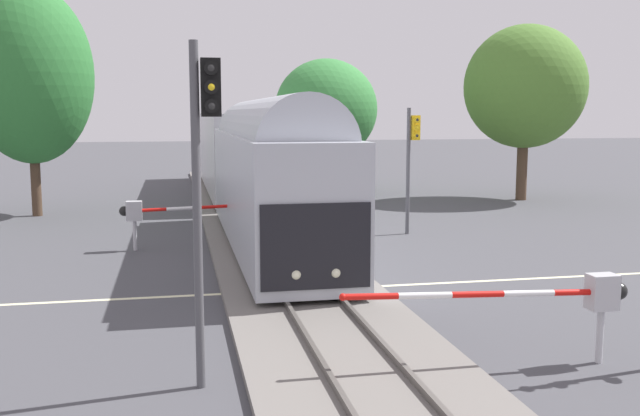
% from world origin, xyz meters
% --- Properties ---
extents(ground_plane, '(220.00, 220.00, 0.00)m').
position_xyz_m(ground_plane, '(0.00, 0.00, 0.00)').
color(ground_plane, '#47474C').
extents(road_centre_stripe, '(44.00, 0.20, 0.01)m').
position_xyz_m(road_centre_stripe, '(0.00, 0.00, 0.00)').
color(road_centre_stripe, beige).
rests_on(road_centre_stripe, ground).
extents(railway_track, '(4.40, 80.00, 0.32)m').
position_xyz_m(railway_track, '(0.00, 0.00, 0.10)').
color(railway_track, slate).
rests_on(railway_track, ground).
extents(commuter_train, '(3.04, 38.63, 5.16)m').
position_xyz_m(commuter_train, '(0.00, 15.49, 2.79)').
color(commuter_train, '#B2B7C1').
rests_on(commuter_train, railway_track).
extents(crossing_gate_near, '(5.85, 0.40, 1.80)m').
position_xyz_m(crossing_gate_near, '(4.19, -6.99, 1.41)').
color(crossing_gate_near, '#B7B7BC').
rests_on(crossing_gate_near, ground).
extents(crossing_gate_far, '(6.31, 0.40, 1.80)m').
position_xyz_m(crossing_gate_far, '(-4.08, 6.99, 1.41)').
color(crossing_gate_far, '#B7B7BC').
rests_on(crossing_gate_far, ground).
extents(traffic_signal_median, '(0.53, 0.38, 6.18)m').
position_xyz_m(traffic_signal_median, '(-2.86, -6.72, 4.12)').
color(traffic_signal_median, '#4C4C51').
rests_on(traffic_signal_median, ground).
extents(traffic_signal_far_side, '(0.53, 0.38, 5.16)m').
position_xyz_m(traffic_signal_far_side, '(6.11, 8.44, 3.46)').
color(traffic_signal_far_side, '#4C4C51').
rests_on(traffic_signal_far_side, ground).
extents(elm_centre_background, '(6.33, 6.33, 8.27)m').
position_xyz_m(elm_centre_background, '(5.89, 24.26, 5.17)').
color(elm_centre_background, '#4C3828').
rests_on(elm_centre_background, ground).
extents(maple_right_background, '(6.81, 6.81, 9.88)m').
position_xyz_m(maple_right_background, '(16.10, 18.36, 6.41)').
color(maple_right_background, '#4C3828').
rests_on(maple_right_background, ground).
extents(oak_behind_train, '(5.83, 5.83, 10.96)m').
position_xyz_m(oak_behind_train, '(-9.95, 17.03, 6.74)').
color(oak_behind_train, '#4C3828').
rests_on(oak_behind_train, ground).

